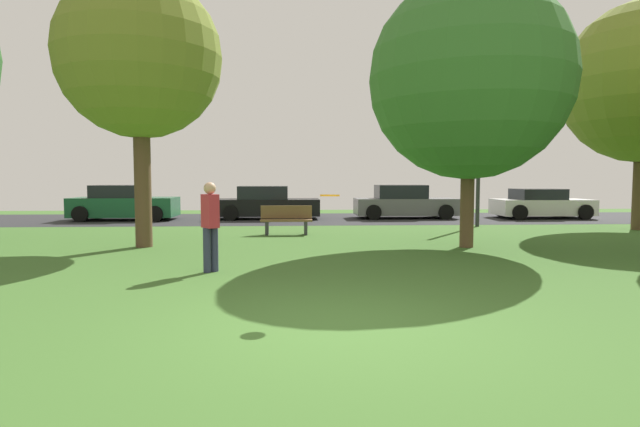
% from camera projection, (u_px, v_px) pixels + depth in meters
% --- Properties ---
extents(ground_plane, '(44.00, 44.00, 0.00)m').
position_uv_depth(ground_plane, '(341.00, 327.00, 6.13)').
color(ground_plane, '#3D6628').
extents(road_strip, '(44.00, 6.40, 0.01)m').
position_uv_depth(road_strip, '(306.00, 219.00, 22.07)').
color(road_strip, '#28282B').
rests_on(road_strip, ground_plane).
extents(oak_tree_left, '(4.10, 4.10, 6.86)m').
position_uv_depth(oak_tree_left, '(140.00, 57.00, 12.85)').
color(oak_tree_left, brown).
rests_on(oak_tree_left, ground_plane).
extents(oak_tree_center, '(5.05, 5.05, 6.77)m').
position_uv_depth(oak_tree_center, '(470.00, 79.00, 12.83)').
color(oak_tree_center, brown).
rests_on(oak_tree_center, ground_plane).
extents(person_catcher, '(0.37, 0.39, 1.69)m').
position_uv_depth(person_catcher, '(210.00, 222.00, 9.63)').
color(person_catcher, '#2D334C').
rests_on(person_catcher, ground_plane).
extents(frisbee_disc, '(0.32, 0.32, 0.03)m').
position_uv_depth(frisbee_disc, '(330.00, 195.00, 7.04)').
color(frisbee_disc, orange).
extents(parked_car_green, '(4.18, 2.04, 1.46)m').
position_uv_depth(parked_car_green, '(124.00, 204.00, 21.37)').
color(parked_car_green, '#195633').
rests_on(parked_car_green, ground_plane).
extents(parked_car_black, '(4.34, 1.99, 1.41)m').
position_uv_depth(parked_car_black, '(267.00, 204.00, 21.99)').
color(parked_car_black, black).
rests_on(parked_car_black, ground_plane).
extents(parked_car_grey, '(4.38, 1.95, 1.45)m').
position_uv_depth(parked_car_grey, '(404.00, 203.00, 22.36)').
color(parked_car_grey, slate).
rests_on(parked_car_grey, ground_plane).
extents(parked_car_white, '(4.03, 2.10, 1.28)m').
position_uv_depth(parked_car_white, '(541.00, 204.00, 22.37)').
color(parked_car_white, white).
rests_on(parked_car_white, ground_plane).
extents(park_bench, '(1.60, 0.45, 0.90)m').
position_uv_depth(park_bench, '(286.00, 220.00, 15.96)').
color(park_bench, brown).
rests_on(park_bench, ground_plane).
extents(street_lamp_post, '(0.14, 0.14, 4.50)m').
position_uv_depth(street_lamp_post, '(478.00, 164.00, 18.46)').
color(street_lamp_post, '#2D2D33').
rests_on(street_lamp_post, ground_plane).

